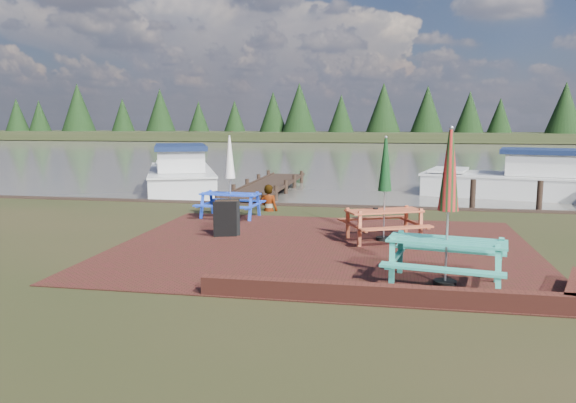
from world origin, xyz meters
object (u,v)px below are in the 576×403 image
(picnic_table_blue, at_px, (230,190))
(boat_jetty, at_px, (181,176))
(jetty, at_px, (268,185))
(chalkboard, at_px, (227,218))
(boat_near, at_px, (529,182))
(person, at_px, (269,185))
(picnic_table_red, at_px, (384,205))
(picnic_table_teal, at_px, (447,232))

(picnic_table_blue, height_order, boat_jetty, picnic_table_blue)
(jetty, bearing_deg, picnic_table_blue, -86.31)
(chalkboard, distance_m, jetty, 9.63)
(boat_near, bearing_deg, jetty, 106.18)
(person, bearing_deg, picnic_table_red, 143.89)
(jetty, distance_m, boat_jetty, 3.80)
(picnic_table_teal, distance_m, picnic_table_red, 3.59)
(picnic_table_red, bearing_deg, boat_near, 36.13)
(chalkboard, height_order, boat_near, boat_near)
(jetty, relative_size, boat_jetty, 1.16)
(picnic_table_blue, height_order, jetty, picnic_table_blue)
(picnic_table_red, relative_size, jetty, 0.26)
(picnic_table_teal, height_order, picnic_table_blue, picnic_table_teal)
(picnic_table_blue, relative_size, person, 1.44)
(picnic_table_teal, relative_size, chalkboard, 2.98)
(boat_jetty, relative_size, boat_near, 0.98)
(chalkboard, xyz_separation_m, boat_jetty, (-4.89, 9.67, -0.02))
(boat_near, xyz_separation_m, person, (-8.88, -6.10, 0.39))
(picnic_table_red, bearing_deg, person, 108.00)
(boat_near, distance_m, person, 10.78)
(boat_jetty, height_order, person, boat_jetty)
(boat_jetty, distance_m, person, 7.63)
(chalkboard, bearing_deg, jetty, 80.55)
(picnic_table_teal, relative_size, person, 1.65)
(picnic_table_red, distance_m, picnic_table_blue, 4.95)
(boat_near, bearing_deg, chalkboard, 151.44)
(boat_near, relative_size, person, 4.97)
(picnic_table_blue, distance_m, jetty, 7.03)
(boat_near, bearing_deg, picnic_table_blue, 141.00)
(picnic_table_red, distance_m, person, 5.15)
(jetty, bearing_deg, chalkboard, -83.36)
(chalkboard, xyz_separation_m, jetty, (-1.11, 9.56, -0.34))
(person, bearing_deg, picnic_table_blue, 70.14)
(picnic_table_teal, relative_size, picnic_table_blue, 1.14)
(picnic_table_red, relative_size, boat_jetty, 0.31)
(picnic_table_teal, height_order, jetty, picnic_table_teal)
(picnic_table_blue, bearing_deg, person, 64.73)
(person, bearing_deg, boat_jetty, -38.03)
(picnic_table_red, distance_m, boat_near, 11.21)
(boat_jetty, bearing_deg, jetty, -24.11)
(picnic_table_blue, distance_m, chalkboard, 2.69)
(picnic_table_teal, xyz_separation_m, chalkboard, (-4.75, 3.21, -0.47))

